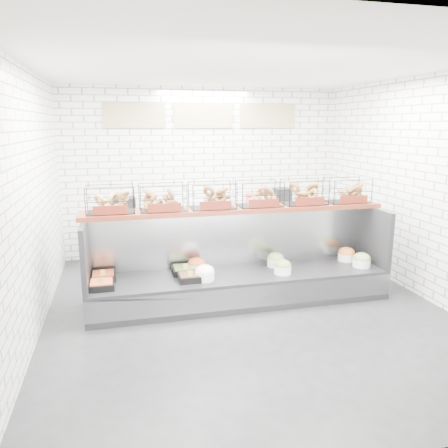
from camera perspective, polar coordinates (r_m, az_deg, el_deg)
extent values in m
plane|color=black|center=(5.80, 2.89, -11.03)|extent=(5.50, 5.50, 0.00)
cube|color=white|center=(8.02, -2.64, 6.77)|extent=(5.00, 0.02, 3.00)
cube|color=white|center=(5.23, -24.17, 2.42)|extent=(0.02, 5.50, 3.00)
cube|color=white|center=(6.54, 24.61, 4.25)|extent=(0.02, 5.50, 3.00)
cube|color=white|center=(5.34, 3.27, 19.87)|extent=(5.00, 5.50, 0.02)
cube|color=#C4B488|center=(7.80, -11.61, 13.72)|extent=(1.05, 0.03, 0.42)
cube|color=#C4B488|center=(7.95, -2.67, 13.94)|extent=(1.05, 0.03, 0.42)
cube|color=#C4B488|center=(8.26, 5.77, 13.85)|extent=(1.05, 0.03, 0.42)
cube|color=black|center=(5.99, 2.09, -8.16)|extent=(4.00, 0.90, 0.40)
cube|color=#93969B|center=(5.59, 3.32, -9.51)|extent=(4.00, 0.03, 0.28)
cube|color=#93969B|center=(6.18, 1.10, -1.64)|extent=(4.00, 0.08, 0.80)
cube|color=black|center=(5.61, -17.66, -3.77)|extent=(0.06, 0.90, 0.80)
cube|color=black|center=(6.60, 18.83, -1.40)|extent=(0.06, 0.90, 0.80)
cube|color=black|center=(5.56, -15.68, -7.71)|extent=(0.30, 0.30, 0.08)
cube|color=#EC5D32|center=(5.54, -15.71, -7.37)|extent=(0.26, 0.26, 0.04)
cube|color=gold|center=(5.43, -15.77, -7.20)|extent=(0.06, 0.01, 0.08)
cube|color=black|center=(5.85, -15.48, -6.64)|extent=(0.31, 0.31, 0.08)
cube|color=#D5522D|center=(5.84, -15.50, -6.32)|extent=(0.26, 0.26, 0.04)
cube|color=gold|center=(5.72, -15.56, -6.14)|extent=(0.06, 0.01, 0.08)
cube|color=black|center=(5.62, -4.58, -7.02)|extent=(0.27, 0.27, 0.08)
cube|color=brown|center=(5.60, -4.58, -6.69)|extent=(0.23, 0.23, 0.04)
cube|color=gold|center=(5.50, -4.43, -6.47)|extent=(0.06, 0.01, 0.08)
cube|color=black|center=(5.90, -5.19, -6.04)|extent=(0.32, 0.32, 0.08)
cube|color=olive|center=(5.89, -5.20, -5.72)|extent=(0.27, 0.27, 0.04)
cube|color=gold|center=(5.77, -5.04, -5.55)|extent=(0.06, 0.01, 0.08)
cylinder|color=white|center=(5.63, -2.53, -6.77)|extent=(0.25, 0.25, 0.11)
ellipsoid|color=white|center=(5.61, -2.54, -6.20)|extent=(0.25, 0.25, 0.17)
cylinder|color=white|center=(5.95, -3.59, -5.72)|extent=(0.24, 0.24, 0.11)
ellipsoid|color=#E25E30|center=(5.93, -3.60, -5.17)|extent=(0.24, 0.24, 0.17)
cylinder|color=white|center=(5.91, 7.66, -5.93)|extent=(0.23, 0.23, 0.11)
ellipsoid|color=olive|center=(5.89, 7.68, -5.38)|extent=(0.23, 0.23, 0.16)
cylinder|color=white|center=(6.20, 6.76, -4.99)|extent=(0.24, 0.24, 0.11)
ellipsoid|color=#85984D|center=(6.19, 6.77, -4.46)|extent=(0.24, 0.24, 0.17)
cylinder|color=white|center=(6.44, 17.51, -4.84)|extent=(0.25, 0.25, 0.11)
ellipsoid|color=#769C4F|center=(6.42, 17.55, -4.33)|extent=(0.24, 0.24, 0.17)
cylinder|color=white|center=(6.66, 15.69, -4.15)|extent=(0.25, 0.25, 0.11)
ellipsoid|color=orange|center=(6.64, 15.72, -3.65)|extent=(0.24, 0.24, 0.17)
cube|color=#521C11|center=(5.91, 1.59, 1.96)|extent=(4.10, 0.50, 0.06)
cube|color=black|center=(5.67, -14.66, 3.14)|extent=(0.60, 0.38, 0.34)
cube|color=#591A10|center=(5.49, -14.62, 1.77)|extent=(0.42, 0.02, 0.11)
cube|color=black|center=(5.70, -8.03, 3.47)|extent=(0.60, 0.38, 0.34)
cube|color=#591A10|center=(5.51, -7.78, 2.12)|extent=(0.42, 0.02, 0.11)
cube|color=black|center=(5.80, -1.54, 3.75)|extent=(0.60, 0.38, 0.34)
cube|color=#591A10|center=(5.62, -1.10, 2.43)|extent=(0.42, 0.02, 0.11)
cube|color=black|center=(5.97, 4.65, 3.98)|extent=(0.60, 0.38, 0.34)
cube|color=#591A10|center=(5.80, 5.26, 2.70)|extent=(0.42, 0.02, 0.11)
cube|color=black|center=(6.20, 10.44, 4.15)|extent=(0.60, 0.38, 0.34)
cube|color=#591A10|center=(6.04, 11.18, 2.92)|extent=(0.42, 0.02, 0.11)
cube|color=black|center=(6.50, 15.75, 4.27)|extent=(0.60, 0.38, 0.34)
cube|color=#591A10|center=(6.34, 16.58, 3.10)|extent=(0.42, 0.02, 0.11)
cube|color=#93969B|center=(7.89, -2.11, -1.07)|extent=(4.00, 0.60, 0.90)
cube|color=black|center=(7.60, -12.99, 2.47)|extent=(0.40, 0.30, 0.24)
cube|color=silver|center=(7.71, -6.71, 2.62)|extent=(0.35, 0.28, 0.18)
cylinder|color=#DC374C|center=(8.02, 3.15, 3.23)|extent=(0.09, 0.09, 0.22)
cube|color=black|center=(8.18, 7.53, 3.61)|extent=(0.30, 0.30, 0.30)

